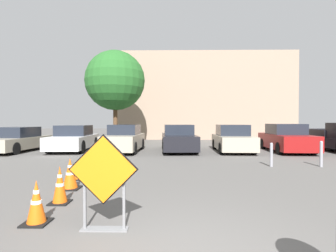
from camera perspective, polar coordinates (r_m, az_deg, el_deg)
The scene contains 16 objects.
ground_plane at distance 13.07m, azimuth 1.56°, elevation -6.47°, with size 96.00×96.00×0.00m, color #565451.
road_closed_sign at distance 4.27m, azimuth -13.85°, elevation -10.88°, with size 1.10×0.20×1.51m.
traffic_cone_nearest at distance 5.06m, azimuth -26.73°, elevation -14.66°, with size 0.41×0.41×0.73m.
traffic_cone_second at distance 6.03m, azimuth -22.47°, elevation -11.80°, with size 0.40×0.40×0.78m.
traffic_cone_third at distance 7.17m, azimuth -20.54°, elevation -9.74°, with size 0.49×0.49×0.78m.
traffic_cone_fourth at distance 8.24m, azimuth -18.58°, elevation -8.93°, with size 0.46×0.46×0.61m.
parked_car_nearest at distance 17.08m, azimuth -30.02°, elevation -2.68°, with size 2.04×4.57×1.38m.
parked_car_second at distance 16.19m, azimuth -19.83°, elevation -2.64°, with size 2.11×4.47×1.47m.
parked_car_third at distance 14.90m, azimuth -9.46°, elevation -2.84°, with size 1.89×4.17×1.52m.
parked_car_fourth at distance 15.11m, azimuth 2.29°, elevation -2.79°, with size 2.04×4.70×1.51m.
parked_car_fifth at distance 15.22m, azimuth 13.87°, elevation -2.83°, with size 1.95×4.06×1.51m.
parked_car_sixth at distance 16.29m, azimuth 24.29°, elevation -2.54°, with size 2.11×4.57×1.56m.
bollard_nearest at distance 10.63m, azimuth 21.58°, elevation -5.69°, with size 0.12×0.12×0.90m.
bollard_second at distance 11.41m, azimuth 30.38°, elevation -5.12°, with size 0.12×0.12×0.98m.
building_facade_backdrop at distance 26.82m, azimuth 7.51°, elevation 6.17°, with size 16.94×5.00×8.20m.
street_tree_behind_lot at distance 20.02m, azimuth -11.42°, elevation 9.65°, with size 4.40×4.40×6.92m.
Camera 1 is at (-0.14, -2.95, 1.72)m, focal length 28.00 mm.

